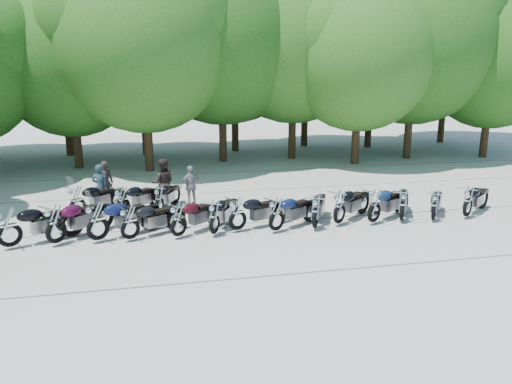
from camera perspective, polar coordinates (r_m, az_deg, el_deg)
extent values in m
plane|color=#9D998E|center=(15.97, 1.11, -5.13)|extent=(90.00, 90.00, 0.00)
cylinder|color=#3A2614|center=(28.02, -19.79, 5.96)|extent=(0.44, 0.44, 3.31)
sphere|color=#286319|center=(27.78, -20.44, 13.45)|extent=(7.31, 7.31, 7.31)
cylinder|color=#3A2614|center=(26.13, -12.24, 6.63)|extent=(0.44, 0.44, 3.93)
sphere|color=#357721|center=(25.93, -12.77, 16.21)|extent=(8.70, 8.70, 8.70)
cylinder|color=#3A2614|center=(28.23, -3.82, 7.67)|extent=(0.44, 0.44, 4.13)
sphere|color=#286319|center=(28.07, -3.98, 16.98)|extent=(9.13, 9.13, 9.13)
cylinder|color=#3A2614|center=(29.19, 4.17, 7.84)|extent=(0.44, 0.44, 4.09)
sphere|color=#357721|center=(29.03, 4.33, 16.76)|extent=(9.04, 9.04, 9.04)
cylinder|color=#3A2614|center=(27.97, 11.36, 6.83)|extent=(0.44, 0.44, 3.62)
sphere|color=#357721|center=(27.75, 11.78, 15.06)|extent=(8.00, 8.00, 8.00)
cylinder|color=#3A2614|center=(30.40, 17.06, 7.41)|extent=(0.44, 0.44, 3.98)
sphere|color=#286319|center=(30.24, 17.69, 15.71)|extent=(8.79, 8.79, 8.79)
cylinder|color=#3A2614|center=(32.44, 24.75, 6.62)|extent=(0.44, 0.44, 3.41)
sphere|color=#286319|center=(32.24, 25.46, 13.26)|extent=(7.53, 7.53, 7.53)
cylinder|color=#3A2614|center=(32.21, -20.70, 7.06)|extent=(0.44, 0.44, 3.52)
sphere|color=#357721|center=(32.02, -21.33, 13.99)|extent=(7.78, 7.78, 7.78)
cylinder|color=#3A2614|center=(31.31, -12.57, 7.36)|extent=(0.44, 0.44, 3.42)
sphere|color=#286319|center=(31.10, -12.96, 14.30)|extent=(7.56, 7.56, 7.56)
cylinder|color=#3A2614|center=(31.77, -2.41, 7.91)|extent=(0.44, 0.44, 3.56)
sphere|color=#286319|center=(31.57, -2.49, 15.05)|extent=(7.88, 7.88, 7.88)
cylinder|color=#3A2614|center=(33.87, 5.57, 8.42)|extent=(0.44, 0.44, 3.76)
sphere|color=#286319|center=(33.70, 5.75, 15.48)|extent=(8.31, 8.31, 8.31)
cylinder|color=#3A2614|center=(34.02, 12.77, 8.06)|extent=(0.44, 0.44, 3.63)
sphere|color=#357721|center=(33.84, 13.15, 14.83)|extent=(8.02, 8.02, 8.02)
cylinder|color=#3A2614|center=(37.62, 20.56, 8.64)|extent=(0.44, 0.44, 4.37)
sphere|color=#286319|center=(37.53, 21.22, 16.01)|extent=(9.67, 9.67, 9.67)
imported|color=#1E3540|center=(19.50, -17.34, 0.51)|extent=(0.75, 0.61, 1.76)
imported|color=black|center=(19.39, -10.58, 1.03)|extent=(0.95, 0.76, 1.89)
imported|color=gray|center=(19.41, -7.41, 0.71)|extent=(1.00, 0.68, 1.58)
imported|color=black|center=(20.32, -16.84, 1.03)|extent=(0.67, 0.48, 1.73)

